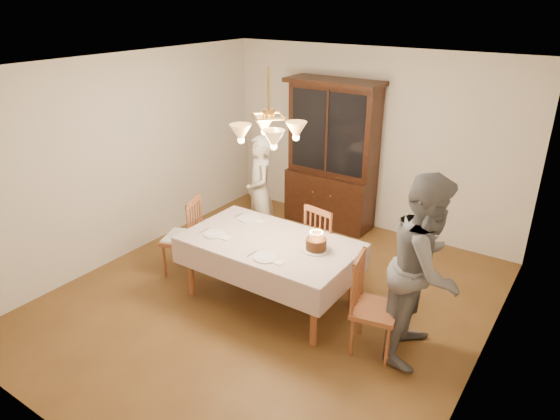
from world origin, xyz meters
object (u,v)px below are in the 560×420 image
Objects in this scene: dining_table at (270,247)px; china_hutch at (332,157)px; chair_far_side at (326,247)px; elderly_woman at (260,192)px; birthday_cake at (316,245)px.

china_hutch reaches higher than dining_table.
chair_far_side is 1.31m from elderly_woman.
dining_table is at bearing -170.03° from birthday_cake.
dining_table is 6.33× the size of birthday_cake.
birthday_cake is at bearing -70.84° from chair_far_side.
elderly_woman is 5.20× the size of birthday_cake.
chair_far_side is at bearing -62.70° from china_hutch.
chair_far_side reaches higher than dining_table.
birthday_cake is at bearing 6.94° from elderly_woman.
chair_far_side is 0.78m from birthday_cake.
elderly_woman is (-0.45, -1.18, -0.26)m from china_hutch.
elderly_woman is 1.75m from birthday_cake.
china_hutch is (-0.48, 2.25, 0.36)m from dining_table.
china_hutch is at bearing 101.93° from dining_table.
elderly_woman is at bearing -110.63° from china_hutch.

